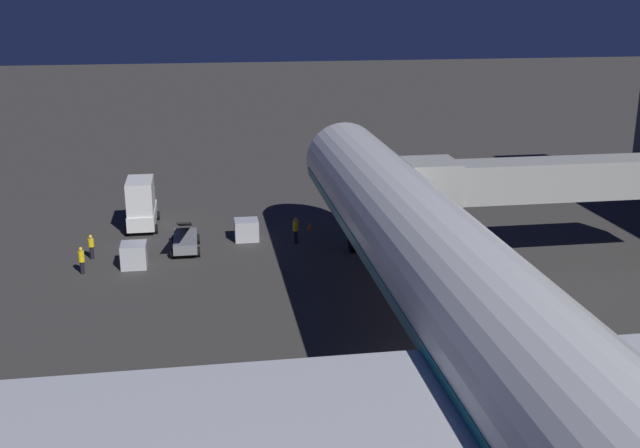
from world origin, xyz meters
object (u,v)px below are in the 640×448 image
(ground_crew_by_belt_loader, at_px, (91,246))
(traffic_cone_nose_starboard, at_px, (310,226))
(baggage_container_near_belt, at_px, (134,255))
(traffic_cone_nose_port, at_px, (366,223))
(jet_bridge, at_px, (528,181))
(airliner_at_gate, at_px, (529,375))
(ground_crew_marshaller_fwd, at_px, (296,229))
(belt_loader, at_px, (185,239))
(baggage_container_mid_row, at_px, (247,230))
(ground_crew_near_nose_gear, at_px, (81,259))
(catering_truck, at_px, (141,203))

(ground_crew_by_belt_loader, bearing_deg, traffic_cone_nose_starboard, -164.64)
(baggage_container_near_belt, xyz_separation_m, traffic_cone_nose_port, (-16.96, -6.25, -0.52))
(jet_bridge, xyz_separation_m, traffic_cone_nose_starboard, (12.78, -9.77, -5.42))
(airliner_at_gate, distance_m, ground_crew_marshaller_fwd, 31.79)
(traffic_cone_nose_starboard, bearing_deg, baggage_container_near_belt, 26.47)
(airliner_at_gate, relative_size, ground_crew_marshaller_fwd, 36.78)
(belt_loader, distance_m, baggage_container_mid_row, 4.72)
(baggage_container_mid_row, height_order, ground_crew_near_nose_gear, ground_crew_near_nose_gear)
(belt_loader, relative_size, baggage_container_near_belt, 3.98)
(catering_truck, bearing_deg, baggage_container_mid_row, 151.19)
(belt_loader, bearing_deg, catering_truck, -61.34)
(catering_truck, distance_m, traffic_cone_nose_port, 17.18)
(baggage_container_near_belt, height_order, ground_crew_by_belt_loader, ground_crew_by_belt_loader)
(ground_crew_marshaller_fwd, bearing_deg, traffic_cone_nose_starboard, -115.42)
(baggage_container_near_belt, bearing_deg, jet_bridge, 172.11)
(jet_bridge, bearing_deg, catering_truck, -25.75)
(ground_crew_near_nose_gear, distance_m, ground_crew_marshaller_fwd, 14.86)
(airliner_at_gate, xyz_separation_m, baggage_container_near_belt, (14.76, -28.06, -4.83))
(ground_crew_marshaller_fwd, distance_m, traffic_cone_nose_port, 6.66)
(ground_crew_marshaller_fwd, bearing_deg, catering_truck, -26.46)
(ground_crew_near_nose_gear, bearing_deg, baggage_container_near_belt, -165.76)
(jet_bridge, distance_m, traffic_cone_nose_starboard, 16.98)
(traffic_cone_nose_port, xyz_separation_m, traffic_cone_nose_starboard, (4.40, 0.00, 0.00))
(ground_crew_near_nose_gear, bearing_deg, baggage_container_mid_row, -153.99)
(airliner_at_gate, xyz_separation_m, traffic_cone_nose_port, (-2.20, -34.31, -5.34))
(ground_crew_by_belt_loader, height_order, traffic_cone_nose_starboard, ground_crew_by_belt_loader)
(belt_loader, xyz_separation_m, ground_crew_by_belt_loader, (6.25, 0.71, 0.10))
(ground_crew_near_nose_gear, relative_size, traffic_cone_nose_port, 3.27)
(airliner_at_gate, distance_m, catering_truck, 39.76)
(catering_truck, relative_size, traffic_cone_nose_starboard, 9.43)
(jet_bridge, relative_size, traffic_cone_nose_port, 35.26)
(traffic_cone_nose_port, bearing_deg, ground_crew_marshaller_fwd, 27.65)
(ground_crew_near_nose_gear, relative_size, ground_crew_by_belt_loader, 1.05)
(belt_loader, xyz_separation_m, ground_crew_near_nose_gear, (6.51, 3.52, 0.15))
(jet_bridge, xyz_separation_m, ground_crew_by_belt_loader, (28.29, -5.51, -4.75))
(jet_bridge, bearing_deg, ground_crew_marshaller_fwd, -25.19)
(airliner_at_gate, relative_size, traffic_cone_nose_starboard, 128.04)
(ground_crew_marshaller_fwd, bearing_deg, traffic_cone_nose_port, -152.35)
(traffic_cone_nose_starboard, bearing_deg, ground_crew_near_nose_gear, 24.15)
(catering_truck, relative_size, traffic_cone_nose_port, 9.43)
(baggage_container_mid_row, relative_size, traffic_cone_nose_starboard, 3.10)
(ground_crew_marshaller_fwd, relative_size, traffic_cone_nose_starboard, 3.48)
(jet_bridge, xyz_separation_m, ground_crew_marshaller_fwd, (14.24, -6.70, -4.63))
(traffic_cone_nose_port, height_order, traffic_cone_nose_starboard, same)
(ground_crew_near_nose_gear, bearing_deg, traffic_cone_nose_port, -160.68)
(airliner_at_gate, height_order, baggage_container_near_belt, airliner_at_gate)
(catering_truck, distance_m, ground_crew_by_belt_loader, 7.40)
(catering_truck, height_order, ground_crew_near_nose_gear, catering_truck)
(ground_crew_near_nose_gear, xyz_separation_m, ground_crew_by_belt_loader, (-0.26, -2.81, -0.05))
(ground_crew_marshaller_fwd, bearing_deg, baggage_container_mid_row, -20.85)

